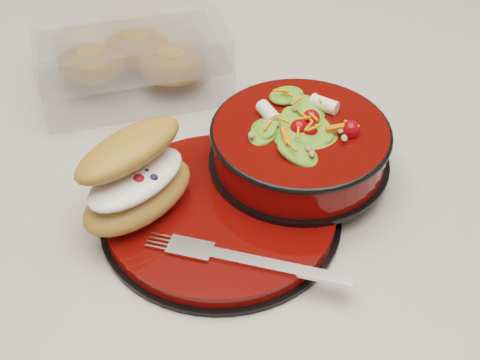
{
  "coord_description": "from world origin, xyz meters",
  "views": [
    {
      "loc": [
        -0.2,
        -0.67,
        1.42
      ],
      "look_at": [
        -0.21,
        -0.15,
        0.94
      ],
      "focal_mm": 50.0,
      "sensor_mm": 36.0,
      "label": 1
    }
  ],
  "objects_px": {
    "salad_bowl": "(300,140)",
    "dinner_plate": "(222,213)",
    "island_counter": "(366,337)",
    "fork": "(252,261)",
    "croissant": "(137,177)",
    "pastry_box": "(131,54)"
  },
  "relations": [
    {
      "from": "salad_bowl",
      "to": "dinner_plate",
      "type": "bearing_deg",
      "value": -138.8
    },
    {
      "from": "island_counter",
      "to": "fork",
      "type": "relative_size",
      "value": 6.75
    },
    {
      "from": "dinner_plate",
      "to": "fork",
      "type": "relative_size",
      "value": 1.41
    },
    {
      "from": "fork",
      "to": "dinner_plate",
      "type": "bearing_deg",
      "value": 37.23
    },
    {
      "from": "island_counter",
      "to": "salad_bowl",
      "type": "distance_m",
      "value": 0.53
    },
    {
      "from": "salad_bowl",
      "to": "croissant",
      "type": "distance_m",
      "value": 0.18
    },
    {
      "from": "salad_bowl",
      "to": "pastry_box",
      "type": "bearing_deg",
      "value": 138.99
    },
    {
      "from": "croissant",
      "to": "pastry_box",
      "type": "bearing_deg",
      "value": 48.79
    },
    {
      "from": "island_counter",
      "to": "fork",
      "type": "xyz_separation_m",
      "value": [
        -0.2,
        -0.24,
        0.47
      ]
    },
    {
      "from": "island_counter",
      "to": "pastry_box",
      "type": "height_order",
      "value": "pastry_box"
    },
    {
      "from": "dinner_plate",
      "to": "croissant",
      "type": "xyz_separation_m",
      "value": [
        -0.09,
        0.0,
        0.05
      ]
    },
    {
      "from": "island_counter",
      "to": "salad_bowl",
      "type": "height_order",
      "value": "salad_bowl"
    },
    {
      "from": "island_counter",
      "to": "croissant",
      "type": "height_order",
      "value": "croissant"
    },
    {
      "from": "pastry_box",
      "to": "fork",
      "type": "bearing_deg",
      "value": -81.07
    },
    {
      "from": "croissant",
      "to": "fork",
      "type": "bearing_deg",
      "value": -84.5
    },
    {
      "from": "dinner_plate",
      "to": "pastry_box",
      "type": "bearing_deg",
      "value": 116.86
    },
    {
      "from": "salad_bowl",
      "to": "island_counter",
      "type": "bearing_deg",
      "value": 32.15
    },
    {
      "from": "pastry_box",
      "to": "island_counter",
      "type": "bearing_deg",
      "value": -32.11
    },
    {
      "from": "croissant",
      "to": "fork",
      "type": "distance_m",
      "value": 0.15
    },
    {
      "from": "dinner_plate",
      "to": "croissant",
      "type": "relative_size",
      "value": 1.55
    },
    {
      "from": "croissant",
      "to": "pastry_box",
      "type": "xyz_separation_m",
      "value": [
        -0.05,
        0.26,
        -0.02
      ]
    },
    {
      "from": "island_counter",
      "to": "fork",
      "type": "height_order",
      "value": "fork"
    }
  ]
}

